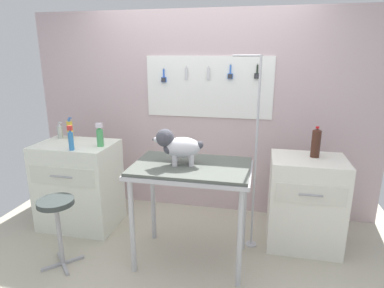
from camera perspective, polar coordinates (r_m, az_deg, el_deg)
name	(u,v)px	position (r m, az deg, el deg)	size (l,w,h in m)	color
ground	(173,271)	(3.08, -3.41, -21.32)	(4.40, 4.00, 0.04)	#B3AC97
rear_wall_panel	(201,114)	(3.77, 1.57, 5.31)	(4.00, 0.11, 2.30)	#C1A9AC
grooming_table	(191,175)	(2.80, -0.14, -5.51)	(1.02, 0.66, 0.92)	#B7B7BC
grooming_arm	(254,163)	(3.06, 10.90, -3.28)	(0.30, 0.11, 1.82)	#B7B7BC
dog	(177,146)	(2.74, -2.58, -0.29)	(0.42, 0.25, 0.31)	silver
counter_left	(79,185)	(3.74, -19.20, -6.78)	(0.80, 0.58, 0.93)	silver
cabinet_right	(305,202)	(3.36, 19.23, -9.65)	(0.68, 0.54, 0.89)	white
stool	(57,213)	(3.08, -22.64, -11.19)	(0.31, 0.31, 0.64)	#9E9EA3
spray_bottle_tall	(100,136)	(3.38, -15.86, 1.30)	(0.07, 0.07, 0.24)	#479F5C
conditioner_bottle	(71,140)	(3.33, -20.49, 0.72)	(0.05, 0.05, 0.24)	#3479BA
pump_bottle_white	(70,129)	(3.82, -20.64, 2.42)	(0.06, 0.06, 0.23)	gold
spray_bottle_short	(60,132)	(3.86, -22.16, 2.01)	(0.06, 0.06, 0.18)	#B0B7AF
soda_bottle	(316,143)	(3.23, 20.93, 0.19)	(0.08, 0.08, 0.29)	#422419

